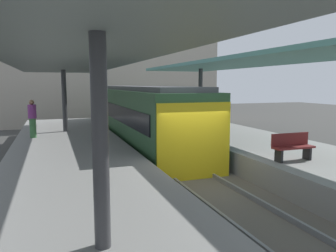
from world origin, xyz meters
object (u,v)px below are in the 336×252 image
object	(u,v)px
commuter_train	(141,116)
platform_bench	(292,146)
passenger_mid_platform	(32,118)
platform_sign	(205,101)

from	to	relation	value
commuter_train	platform_bench	world-z (taller)	commuter_train
commuter_train	passenger_mid_platform	bearing A→B (deg)	-170.33
commuter_train	platform_sign	bearing A→B (deg)	-46.38
platform_bench	passenger_mid_platform	world-z (taller)	passenger_mid_platform
platform_bench	platform_sign	bearing A→B (deg)	91.80
commuter_train	platform_sign	xyz separation A→B (m)	(2.49, -2.61, 0.90)
commuter_train	platform_bench	bearing A→B (deg)	-72.44
platform_sign	passenger_mid_platform	distance (m)	7.97
platform_bench	passenger_mid_platform	bearing A→B (deg)	136.45
commuter_train	platform_bench	size ratio (longest dim) A/B	9.86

